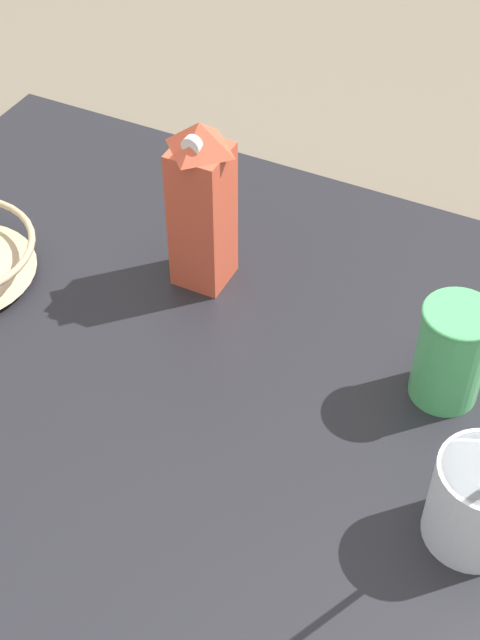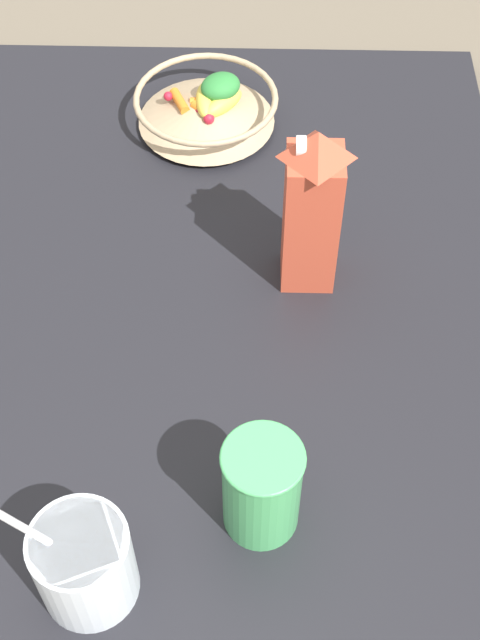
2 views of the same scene
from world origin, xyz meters
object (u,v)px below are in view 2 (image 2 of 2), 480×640
milk_carton (312,208)px  yogurt_tub (83,562)px  drinking_cup (262,487)px  fruit_bowl (207,107)px

milk_carton → yogurt_tub: milk_carton is taller
milk_carton → drinking_cup: milk_carton is taller
fruit_bowl → milk_carton: size_ratio=0.90×
drinking_cup → fruit_bowl: bearing=-172.3°
milk_carton → fruit_bowl: bearing=-154.0°
fruit_bowl → drinking_cup: drinking_cup is taller
yogurt_tub → drinking_cup: yogurt_tub is taller
fruit_bowl → yogurt_tub: yogurt_tub is taller
fruit_bowl → milk_carton: bearing=26.0°
fruit_bowl → drinking_cup: bearing=7.7°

